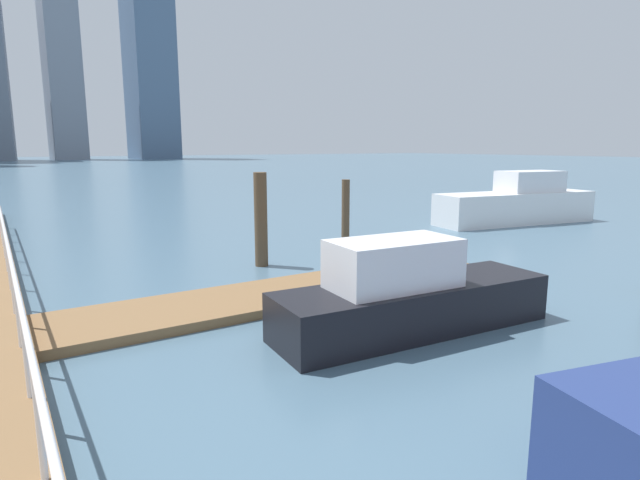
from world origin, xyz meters
The scene contains 9 objects.
ground_plane centered at (0.00, 20.00, 0.00)m, with size 300.00×300.00×0.00m, color slate.
floating_dock centered at (1.69, 11.16, 0.09)m, with size 10.37×2.00×0.18m, color olive.
boardwalk_railing centered at (-3.15, 9.85, 1.24)m, with size 0.06×31.00×1.08m.
dock_piling_0 centered at (2.61, 14.08, 1.24)m, with size 0.34×0.34×2.48m, color brown.
dock_piling_1 centered at (6.00, 15.04, 1.06)m, with size 0.25×0.25×2.12m, color brown.
moored_boat_0 centered at (2.57, 8.29, 0.62)m, with size 5.13×1.78×1.63m.
moored_boat_1 centered at (14.95, 15.46, 0.81)m, with size 7.19×2.87×2.13m.
skyline_tower_4 centered at (12.50, 133.00, 22.08)m, with size 6.94×8.56×44.16m, color gray.
skyline_tower_5 centered at (30.97, 130.64, 21.84)m, with size 9.27×12.85×43.68m, color slate.
Camera 1 is at (-3.30, 1.88, 3.16)m, focal length 29.13 mm.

